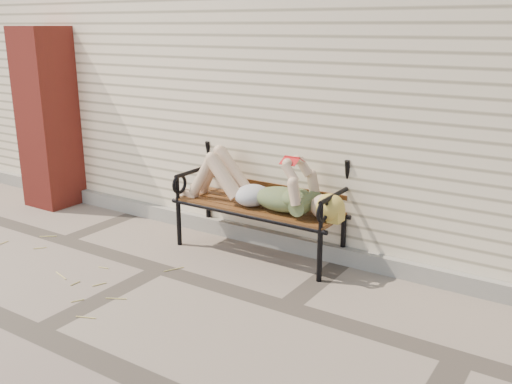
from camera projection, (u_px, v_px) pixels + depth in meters
The scene contains 6 objects.
ground at pixel (160, 269), 4.88m from camera, with size 80.00×80.00×0.00m, color gray.
house_wall at pixel (323, 69), 6.87m from camera, with size 8.00×4.00×3.00m, color #F6E4C1.
foundation_strip at pixel (226, 228), 5.64m from camera, with size 8.00×0.10×0.15m, color #9B978C.
brick_pillar at pixel (48, 118), 6.40m from camera, with size 0.50×0.50×2.00m, color maroon.
garden_bench at pixel (264, 187), 5.13m from camera, with size 1.68×0.67×1.09m.
reading_woman at pixel (257, 186), 5.00m from camera, with size 1.58×0.36×0.50m.
Camera 1 is at (3.14, -3.32, 2.01)m, focal length 40.00 mm.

